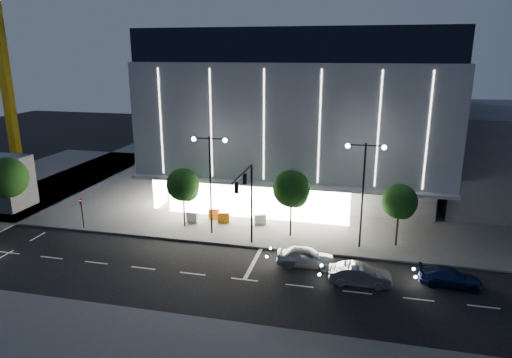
{
  "coord_description": "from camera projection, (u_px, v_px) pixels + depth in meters",
  "views": [
    {
      "loc": [
        9.62,
        -30.34,
        15.94
      ],
      "look_at": [
        0.71,
        7.65,
        5.0
      ],
      "focal_mm": 32.0,
      "sensor_mm": 36.0,
      "label": 1
    }
  ],
  "objects": [
    {
      "name": "museum",
      "position": [
        304.0,
        111.0,
        52.62
      ],
      "size": [
        30.0,
        25.8,
        18.0
      ],
      "color": "#4C4C51",
      "rests_on": "ground"
    },
    {
      "name": "car_lead",
      "position": [
        306.0,
        257.0,
        34.95
      ],
      "size": [
        4.55,
        2.05,
        1.52
      ],
      "primitive_type": "imported",
      "rotation": [
        0.0,
        0.0,
        1.63
      ],
      "color": "#A0A3A7",
      "rests_on": "ground"
    },
    {
      "name": "sidewalk_museum",
      "position": [
        320.0,
        185.0,
        56.24
      ],
      "size": [
        70.0,
        40.0,
        0.15
      ],
      "primitive_type": "cube",
      "color": "#474747",
      "rests_on": "ground"
    },
    {
      "name": "traffic_mast",
      "position": [
        247.0,
        193.0,
        36.42
      ],
      "size": [
        0.33,
        5.89,
        7.07
      ],
      "color": "black",
      "rests_on": "ground"
    },
    {
      "name": "barrier_d",
      "position": [
        260.0,
        220.0,
        42.93
      ],
      "size": [
        1.12,
        0.61,
        1.0
      ],
      "primitive_type": "cube",
      "rotation": [
        0.0,
        0.0,
        0.35
      ],
      "color": "silver",
      "rests_on": "sidewalk_museum"
    },
    {
      "name": "car_second",
      "position": [
        360.0,
        275.0,
        32.19
      ],
      "size": [
        4.46,
        1.71,
        1.45
      ],
      "primitive_type": "imported",
      "rotation": [
        0.0,
        0.0,
        1.61
      ],
      "color": "#A0A3A8",
      "rests_on": "ground"
    },
    {
      "name": "tree_right",
      "position": [
        400.0,
        203.0,
        37.53
      ],
      "size": [
        2.91,
        2.91,
        5.51
      ],
      "color": "black",
      "rests_on": "ground"
    },
    {
      "name": "barrier_a",
      "position": [
        214.0,
        214.0,
        44.38
      ],
      "size": [
        1.12,
        0.41,
        1.0
      ],
      "primitive_type": "cube",
      "rotation": [
        0.0,
        0.0,
        0.15
      ],
      "color": "orange",
      "rests_on": "sidewalk_museum"
    },
    {
      "name": "barrier_c",
      "position": [
        224.0,
        218.0,
        43.39
      ],
      "size": [
        1.13,
        0.49,
        1.0
      ],
      "primitive_type": "cube",
      "rotation": [
        0.0,
        0.0,
        0.23
      ],
      "color": "orange",
      "rests_on": "sidewalk_museum"
    },
    {
      "name": "car_third",
      "position": [
        450.0,
        277.0,
        32.07
      ],
      "size": [
        4.36,
        1.93,
        1.24
      ],
      "primitive_type": "imported",
      "rotation": [
        0.0,
        0.0,
        1.53
      ],
      "color": "#15224F",
      "rests_on": "ground"
    },
    {
      "name": "tree_mid",
      "position": [
        292.0,
        191.0,
        39.39
      ],
      "size": [
        3.25,
        3.25,
        6.15
      ],
      "color": "black",
      "rests_on": "ground"
    },
    {
      "name": "street_lamp_east",
      "position": [
        364.0,
        180.0,
        36.68
      ],
      "size": [
        3.16,
        0.36,
        9.0
      ],
      "color": "black",
      "rests_on": "ground"
    },
    {
      "name": "tower_crane",
      "position": [
        3.0,
        18.0,
        64.58
      ],
      "size": [
        32.0,
        2.0,
        28.5
      ],
      "color": "gold",
      "rests_on": "ground"
    },
    {
      "name": "tree_left",
      "position": [
        183.0,
        186.0,
        41.67
      ],
      "size": [
        3.02,
        3.02,
        5.72
      ],
      "color": "black",
      "rests_on": "ground"
    },
    {
      "name": "street_lamp_west",
      "position": [
        210.0,
        171.0,
        39.54
      ],
      "size": [
        3.16,
        0.36,
        9.0
      ],
      "color": "black",
      "rests_on": "ground"
    },
    {
      "name": "barrier_b",
      "position": [
        192.0,
        218.0,
        43.48
      ],
      "size": [
        1.12,
        0.33,
        1.0
      ],
      "primitive_type": "cube",
      "rotation": [
        0.0,
        0.0,
        -0.08
      ],
      "color": "silver",
      "rests_on": "sidewalk_museum"
    },
    {
      "name": "ground",
      "position": [
        224.0,
        268.0,
        34.86
      ],
      "size": [
        160.0,
        160.0,
        0.0
      ],
      "primitive_type": "plane",
      "color": "black",
      "rests_on": "ground"
    },
    {
      "name": "ped_signal_far",
      "position": [
        82.0,
        210.0,
        41.87
      ],
      "size": [
        0.22,
        0.24,
        3.0
      ],
      "color": "black",
      "rests_on": "ground"
    }
  ]
}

